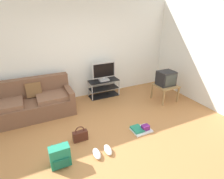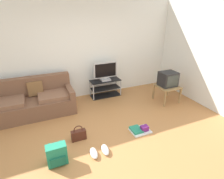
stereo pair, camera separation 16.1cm
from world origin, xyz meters
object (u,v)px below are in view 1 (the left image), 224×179
(couch, at_px, (31,103))
(handbag, at_px, (80,135))
(side_table, at_px, (165,87))
(backpack, at_px, (60,156))
(tv_stand, at_px, (104,88))
(floor_tray, at_px, (141,129))
(crt_tv, at_px, (166,78))
(sneakers_pair, at_px, (102,152))
(flat_tv, at_px, (104,72))

(couch, height_order, handbag, couch)
(side_table, bearing_deg, backpack, -160.06)
(tv_stand, relative_size, floor_tray, 2.14)
(crt_tv, height_order, sneakers_pair, crt_tv)
(backpack, height_order, floor_tray, backpack)
(flat_tv, height_order, side_table, flat_tv)
(crt_tv, relative_size, backpack, 1.20)
(flat_tv, xyz_separation_m, backpack, (-1.75, -2.16, -0.59))
(handbag, bearing_deg, side_table, 14.21)
(tv_stand, xyz_separation_m, backpack, (-1.75, -2.19, -0.07))
(flat_tv, distance_m, backpack, 2.84)
(side_table, relative_size, backpack, 1.53)
(handbag, xyz_separation_m, floor_tray, (1.28, -0.27, -0.08))
(couch, distance_m, sneakers_pair, 2.29)
(couch, height_order, flat_tv, flat_tv)
(tv_stand, height_order, flat_tv, flat_tv)
(flat_tv, height_order, floor_tray, flat_tv)
(side_table, bearing_deg, couch, 167.48)
(side_table, relative_size, sneakers_pair, 1.53)
(side_table, xyz_separation_m, floor_tray, (-1.45, -0.96, -0.36))
(sneakers_pair, height_order, floor_tray, floor_tray)
(side_table, distance_m, floor_tray, 1.78)
(flat_tv, bearing_deg, floor_tray, -89.27)
(tv_stand, height_order, sneakers_pair, tv_stand)
(backpack, bearing_deg, side_table, 7.16)
(tv_stand, bearing_deg, side_table, -34.56)
(sneakers_pair, bearing_deg, tv_stand, 65.87)
(side_table, height_order, sneakers_pair, side_table)
(crt_tv, xyz_separation_m, sneakers_pair, (-2.48, -1.25, -0.62))
(tv_stand, xyz_separation_m, flat_tv, (0.00, -0.02, 0.52))
(tv_stand, bearing_deg, handbag, -126.37)
(handbag, bearing_deg, floor_tray, -11.84)
(tv_stand, xyz_separation_m, floor_tray, (0.02, -1.98, -0.21))
(side_table, bearing_deg, crt_tv, 90.00)
(side_table, bearing_deg, tv_stand, 145.44)
(crt_tv, relative_size, floor_tray, 1.09)
(backpack, bearing_deg, tv_stand, 38.59)
(flat_tv, height_order, crt_tv, flat_tv)
(crt_tv, bearing_deg, side_table, -90.00)
(couch, bearing_deg, backpack, -81.17)
(flat_tv, bearing_deg, backpack, -128.92)
(tv_stand, bearing_deg, crt_tv, -34.13)
(couch, relative_size, floor_tray, 4.78)
(flat_tv, relative_size, floor_tray, 1.66)
(couch, xyz_separation_m, handbag, (0.79, -1.48, -0.21))
(couch, xyz_separation_m, side_table, (3.53, -0.78, 0.08))
(sneakers_pair, bearing_deg, backpack, 175.03)
(backpack, height_order, handbag, backpack)
(tv_stand, distance_m, sneakers_pair, 2.48)
(handbag, xyz_separation_m, sneakers_pair, (0.25, -0.54, -0.07))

